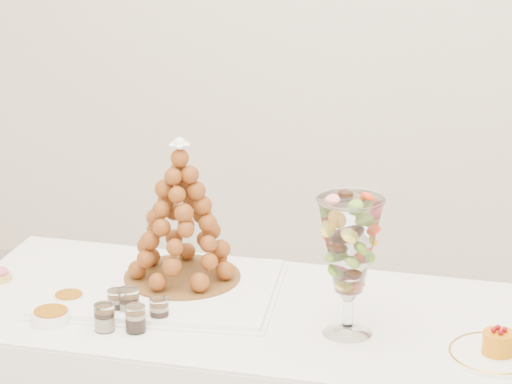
# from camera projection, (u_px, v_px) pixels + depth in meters

# --- Properties ---
(lace_tray) EXTENTS (0.66, 0.52, 0.02)m
(lace_tray) POSITION_uv_depth(u_px,v_px,m) (161.00, 288.00, 3.30)
(lace_tray) COLOR white
(lace_tray) RESTS_ON buffet_table
(macaron_vase) EXTENTS (0.16, 0.16, 0.36)m
(macaron_vase) POSITION_uv_depth(u_px,v_px,m) (350.00, 247.00, 2.98)
(macaron_vase) COLOR white
(macaron_vase) RESTS_ON buffet_table
(cake_plate) EXTENTS (0.24, 0.24, 0.01)m
(cake_plate) POSITION_uv_depth(u_px,v_px,m) (497.00, 354.00, 2.93)
(cake_plate) COLOR white
(cake_plate) RESTS_ON buffet_table
(pink_tart) EXTENTS (0.06, 0.06, 0.04)m
(pink_tart) POSITION_uv_depth(u_px,v_px,m) (0.00, 275.00, 3.37)
(pink_tart) COLOR tan
(pink_tart) RESTS_ON buffet_table
(verrine_a) EXTENTS (0.05, 0.05, 0.07)m
(verrine_a) POSITION_uv_depth(u_px,v_px,m) (117.00, 302.00, 3.15)
(verrine_a) COLOR white
(verrine_a) RESTS_ON buffet_table
(verrine_b) EXTENTS (0.07, 0.07, 0.07)m
(verrine_b) POSITION_uv_depth(u_px,v_px,m) (129.00, 302.00, 3.14)
(verrine_b) COLOR white
(verrine_b) RESTS_ON buffet_table
(verrine_c) EXTENTS (0.05, 0.05, 0.07)m
(verrine_c) POSITION_uv_depth(u_px,v_px,m) (159.00, 311.00, 3.10)
(verrine_c) COLOR white
(verrine_c) RESTS_ON buffet_table
(verrine_d) EXTENTS (0.06, 0.06, 0.07)m
(verrine_d) POSITION_uv_depth(u_px,v_px,m) (104.00, 317.00, 3.06)
(verrine_d) COLOR white
(verrine_d) RESTS_ON buffet_table
(verrine_e) EXTENTS (0.06, 0.06, 0.07)m
(verrine_e) POSITION_uv_depth(u_px,v_px,m) (135.00, 319.00, 3.05)
(verrine_e) COLOR white
(verrine_e) RESTS_ON buffet_table
(ramekin_back) EXTENTS (0.08, 0.08, 0.03)m
(ramekin_back) POSITION_uv_depth(u_px,v_px,m) (69.00, 299.00, 3.22)
(ramekin_back) COLOR white
(ramekin_back) RESTS_ON buffet_table
(ramekin_front) EXTENTS (0.10, 0.10, 0.03)m
(ramekin_front) POSITION_uv_depth(u_px,v_px,m) (51.00, 317.00, 3.11)
(ramekin_front) COLOR white
(ramekin_front) RESTS_ON buffet_table
(croquembouche) EXTENTS (0.32, 0.32, 0.40)m
(croquembouche) POSITION_uv_depth(u_px,v_px,m) (181.00, 211.00, 3.28)
(croquembouche) COLOR brown
(croquembouche) RESTS_ON lace_tray
(mousse_cake) EXTENTS (0.08, 0.08, 0.07)m
(mousse_cake) POSITION_uv_depth(u_px,v_px,m) (498.00, 342.00, 2.91)
(mousse_cake) COLOR #CC7509
(mousse_cake) RESTS_ON cake_plate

